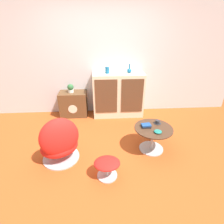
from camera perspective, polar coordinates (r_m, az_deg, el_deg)
The scene contains 13 objects.
ground_plane at distance 3.09m, azimuth -2.47°, elevation -13.50°, with size 12.00×12.00×0.00m, color #B74C1E.
wall_back at distance 4.14m, azimuth -3.56°, elevation 17.12°, with size 6.40×0.06×2.60m.
sideboard at distance 4.12m, azimuth 2.03°, elevation 5.66°, with size 1.16×0.47×1.02m.
tv_console at distance 4.26m, azimuth -12.43°, elevation 2.62°, with size 0.63×0.41×0.58m.
egg_chair at distance 2.87m, azimuth -16.74°, elevation -9.48°, with size 0.77×0.75×0.80m.
ottoman at distance 2.59m, azimuth -1.63°, elevation -16.93°, with size 0.38×0.32×0.29m.
coffee_table at distance 3.09m, azimuth 13.14°, elevation -7.40°, with size 0.64×0.64×0.44m.
vase_leftmost at distance 3.93m, azimuth -1.55°, elevation 13.49°, with size 0.09×0.09×0.14m.
vase_inner_left at distance 3.98m, azimuth 5.67°, elevation 13.37°, with size 0.10×0.10×0.20m.
potted_plant at distance 4.13m, azimuth -13.39°, elevation 7.58°, with size 0.14×0.14×0.20m.
teacup at distance 3.15m, azimuth 14.64°, elevation -3.22°, with size 0.13×0.13×0.06m.
book_stack at distance 3.00m, azimuth 11.05°, elevation -4.41°, with size 0.17×0.13×0.05m.
bowl at distance 2.90m, azimuth 14.75°, elevation -6.18°, with size 0.13×0.13×0.04m.
Camera 1 is at (-0.03, -2.35, 2.00)m, focal length 28.00 mm.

